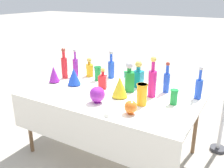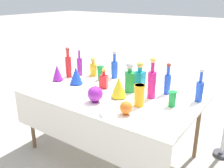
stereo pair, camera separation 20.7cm
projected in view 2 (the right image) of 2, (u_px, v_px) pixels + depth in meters
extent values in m
plane|color=#A0998C|center=(112.00, 152.00, 2.98)|extent=(40.00, 40.00, 0.00)
cube|color=white|center=(112.00, 94.00, 2.73)|extent=(1.86, 1.14, 0.03)
cube|color=white|center=(77.00, 130.00, 2.35)|extent=(1.86, 0.01, 0.39)
cylinder|color=brown|center=(32.00, 121.00, 2.95)|extent=(0.04, 0.04, 0.73)
cylinder|color=brown|center=(84.00, 96.00, 3.67)|extent=(0.04, 0.04, 0.73)
cylinder|color=brown|center=(197.00, 129.00, 2.77)|extent=(0.04, 0.04, 0.73)
cylinder|color=blue|center=(199.00, 92.00, 2.47)|extent=(0.07, 0.07, 0.20)
cylinder|color=blue|center=(201.00, 77.00, 2.42)|extent=(0.03, 0.03, 0.11)
sphere|color=#B2B2B7|center=(202.00, 70.00, 2.39)|extent=(0.04, 0.04, 0.04)
cylinder|color=blue|center=(114.00, 70.00, 3.17)|extent=(0.08, 0.08, 0.21)
cylinder|color=blue|center=(114.00, 58.00, 3.12)|extent=(0.03, 0.03, 0.11)
sphere|color=#B2B2B7|center=(114.00, 52.00, 3.09)|extent=(0.05, 0.05, 0.05)
cylinder|color=purple|center=(80.00, 67.00, 3.27)|extent=(0.07, 0.07, 0.23)
cylinder|color=purple|center=(79.00, 55.00, 3.21)|extent=(0.03, 0.03, 0.10)
sphere|color=#B2B2B7|center=(79.00, 50.00, 3.19)|extent=(0.04, 0.04, 0.04)
cylinder|color=#C61972|center=(152.00, 85.00, 2.54)|extent=(0.08, 0.08, 0.28)
cylinder|color=#C61972|center=(153.00, 67.00, 2.48)|extent=(0.03, 0.03, 0.11)
sphere|color=gold|center=(153.00, 60.00, 2.45)|extent=(0.06, 0.06, 0.06)
cylinder|color=blue|center=(167.00, 85.00, 2.66)|extent=(0.07, 0.07, 0.21)
cylinder|color=blue|center=(168.00, 71.00, 2.60)|extent=(0.03, 0.03, 0.10)
sphere|color=maroon|center=(169.00, 65.00, 2.58)|extent=(0.04, 0.04, 0.04)
cylinder|color=red|center=(69.00, 67.00, 3.20)|extent=(0.07, 0.07, 0.26)
cylinder|color=red|center=(68.00, 54.00, 3.14)|extent=(0.04, 0.04, 0.09)
sphere|color=maroon|center=(67.00, 49.00, 3.12)|extent=(0.05, 0.05, 0.05)
cube|color=teal|center=(140.00, 80.00, 2.84)|extent=(0.11, 0.11, 0.19)
cylinder|color=teal|center=(140.00, 69.00, 2.80)|extent=(0.05, 0.05, 0.06)
sphere|color=gold|center=(140.00, 65.00, 2.78)|extent=(0.08, 0.08, 0.08)
cube|color=#198C38|center=(129.00, 82.00, 2.72)|extent=(0.14, 0.14, 0.22)
cylinder|color=#198C38|center=(130.00, 70.00, 2.67)|extent=(0.05, 0.05, 0.05)
sphere|color=#B2B2B7|center=(130.00, 66.00, 2.65)|extent=(0.08, 0.08, 0.08)
cube|color=orange|center=(93.00, 70.00, 3.27)|extent=(0.12, 0.12, 0.16)
cylinder|color=orange|center=(93.00, 62.00, 3.24)|extent=(0.03, 0.03, 0.04)
sphere|color=gold|center=(93.00, 60.00, 3.22)|extent=(0.06, 0.06, 0.06)
cube|color=red|center=(104.00, 82.00, 2.83)|extent=(0.11, 0.11, 0.15)
cylinder|color=red|center=(104.00, 73.00, 2.80)|extent=(0.04, 0.04, 0.05)
sphere|color=gold|center=(104.00, 70.00, 2.78)|extent=(0.05, 0.05, 0.05)
cylinder|color=#198C38|center=(101.00, 73.00, 3.10)|extent=(0.08, 0.08, 0.17)
cylinder|color=#198C38|center=(100.00, 67.00, 3.07)|extent=(0.09, 0.09, 0.01)
cylinder|color=orange|center=(139.00, 95.00, 2.37)|extent=(0.10, 0.10, 0.21)
cylinder|color=orange|center=(140.00, 86.00, 2.33)|extent=(0.11, 0.11, 0.01)
cylinder|color=#198C38|center=(172.00, 99.00, 2.36)|extent=(0.07, 0.07, 0.15)
cylinder|color=#198C38|center=(173.00, 92.00, 2.34)|extent=(0.08, 0.08, 0.01)
cylinder|color=blue|center=(77.00, 84.00, 2.98)|extent=(0.07, 0.07, 0.01)
cone|color=blue|center=(76.00, 75.00, 2.94)|extent=(0.16, 0.16, 0.20)
cylinder|color=purple|center=(58.00, 80.00, 3.10)|extent=(0.08, 0.08, 0.01)
cone|color=purple|center=(57.00, 73.00, 3.06)|extent=(0.13, 0.13, 0.19)
cylinder|color=yellow|center=(119.00, 97.00, 2.59)|extent=(0.08, 0.08, 0.01)
cone|color=yellow|center=(119.00, 87.00, 2.55)|extent=(0.16, 0.16, 0.21)
cylinder|color=orange|center=(126.00, 114.00, 2.23)|extent=(0.05, 0.05, 0.01)
sphere|color=orange|center=(126.00, 108.00, 2.21)|extent=(0.12, 0.12, 0.12)
cylinder|color=purple|center=(95.00, 101.00, 2.49)|extent=(0.07, 0.07, 0.01)
sphere|color=purple|center=(95.00, 94.00, 2.46)|extent=(0.16, 0.16, 0.16)
cube|color=white|center=(101.00, 115.00, 2.18)|extent=(0.05, 0.02, 0.03)
cylinder|color=#333338|center=(221.00, 154.00, 2.90)|extent=(0.18, 0.18, 0.04)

